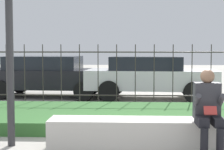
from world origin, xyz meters
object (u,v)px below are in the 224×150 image
(person_seated_reader, at_px, (208,109))
(car_parked_center, at_px, (150,76))
(stone_bench, at_px, (135,136))
(car_parked_left, at_px, (48,75))

(person_seated_reader, xyz_separation_m, car_parked_center, (-0.51, 6.30, 0.02))
(stone_bench, height_order, car_parked_center, car_parked_center)
(car_parked_center, height_order, car_parked_left, car_parked_center)
(stone_bench, height_order, person_seated_reader, person_seated_reader)
(person_seated_reader, bearing_deg, stone_bench, 162.92)
(car_parked_left, bearing_deg, person_seated_reader, -56.68)
(person_seated_reader, distance_m, car_parked_left, 7.69)
(car_parked_center, distance_m, car_parked_left, 3.35)
(car_parked_center, xyz_separation_m, car_parked_left, (-3.34, 0.35, -0.01))
(stone_bench, relative_size, person_seated_reader, 2.12)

